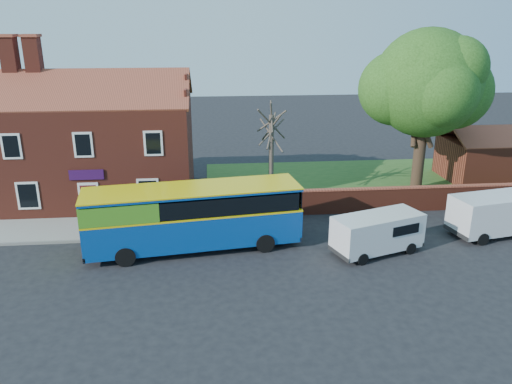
{
  "coord_description": "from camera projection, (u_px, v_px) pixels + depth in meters",
  "views": [
    {
      "loc": [
        0.3,
        -21.48,
        11.3
      ],
      "look_at": [
        2.81,
        5.0,
        2.24
      ],
      "focal_mm": 35.0,
      "sensor_mm": 36.0,
      "label": 1
    }
  ],
  "objects": [
    {
      "name": "bus",
      "position": [
        186.0,
        215.0,
        25.67
      ],
      "size": [
        11.28,
        4.23,
        3.35
      ],
      "rotation": [
        0.0,
        0.0,
        0.13
      ],
      "color": "navy",
      "rests_on": "ground"
    },
    {
      "name": "van_far",
      "position": [
        498.0,
        213.0,
        27.64
      ],
      "size": [
        5.55,
        3.05,
        2.31
      ],
      "rotation": [
        0.0,
        0.0,
        0.19
      ],
      "color": "silver",
      "rests_on": "ground"
    },
    {
      "name": "van_near",
      "position": [
        378.0,
        232.0,
        25.51
      ],
      "size": [
        5.01,
        3.27,
        2.04
      ],
      "rotation": [
        0.0,
        0.0,
        0.33
      ],
      "color": "silver",
      "rests_on": "ground"
    },
    {
      "name": "outbuilding",
      "position": [
        499.0,
        158.0,
        37.56
      ],
      "size": [
        8.2,
        5.06,
        4.17
      ],
      "color": "maroon",
      "rests_on": "ground"
    },
    {
      "name": "grass_strip",
      "position": [
        381.0,
        182.0,
        37.27
      ],
      "size": [
        26.0,
        12.0,
        0.04
      ],
      "primitive_type": "cube",
      "color": "#426B28",
      "rests_on": "ground"
    },
    {
      "name": "shop_building",
      "position": [
        99.0,
        148.0,
        32.97
      ],
      "size": [
        12.3,
        8.13,
        10.5
      ],
      "color": "maroon",
      "rests_on": "ground"
    },
    {
      "name": "kerb",
      "position": [
        78.0,
        241.0,
        26.98
      ],
      "size": [
        18.0,
        0.15,
        0.14
      ],
      "primitive_type": "cube",
      "color": "slate",
      "rests_on": "ground"
    },
    {
      "name": "boundary_wall",
      "position": [
        414.0,
        198.0,
        31.36
      ],
      "size": [
        22.0,
        0.38,
        1.6
      ],
      "color": "maroon",
      "rests_on": "ground"
    },
    {
      "name": "bare_tree",
      "position": [
        271.0,
        153.0,
        32.67
      ],
      "size": [
        2.34,
        2.78,
        6.23
      ],
      "color": "#4C4238",
      "rests_on": "ground"
    },
    {
      "name": "large_tree",
      "position": [
        427.0,
        86.0,
        33.36
      ],
      "size": [
        9.08,
        7.18,
        11.07
      ],
      "color": "black",
      "rests_on": "ground"
    },
    {
      "name": "pavement",
      "position": [
        85.0,
        229.0,
        28.63
      ],
      "size": [
        18.0,
        3.5,
        0.12
      ],
      "primitive_type": "cube",
      "color": "gray",
      "rests_on": "ground"
    },
    {
      "name": "ground",
      "position": [
        207.0,
        272.0,
        23.86
      ],
      "size": [
        120.0,
        120.0,
        0.0
      ],
      "primitive_type": "plane",
      "color": "black",
      "rests_on": "ground"
    }
  ]
}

